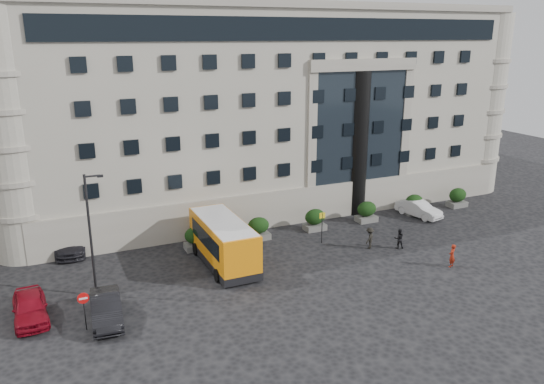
{
  "coord_description": "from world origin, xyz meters",
  "views": [
    {
      "loc": [
        -14.23,
        -29.38,
        15.98
      ],
      "look_at": [
        0.83,
        4.27,
        5.0
      ],
      "focal_mm": 35.0,
      "sensor_mm": 36.0,
      "label": 1
    }
  ],
  "objects": [
    {
      "name": "pedestrian_c",
      "position": [
        8.33,
        2.48,
        0.85
      ],
      "size": [
        1.26,
        1.14,
        1.69
      ],
      "primitive_type": "imported",
      "rotation": [
        0.0,
        0.0,
        3.75
      ],
      "color": "black",
      "rests_on": "ground"
    },
    {
      "name": "pedestrian_b",
      "position": [
        10.42,
        1.58,
        0.79
      ],
      "size": [
        0.93,
        0.84,
        1.57
      ],
      "primitive_type": "imported",
      "rotation": [
        0.0,
        0.0,
        2.75
      ],
      "color": "black",
      "rests_on": "ground"
    },
    {
      "name": "parked_car_d",
      "position": [
        -17.0,
        16.0,
        0.78
      ],
      "size": [
        3.38,
        5.96,
        1.57
      ],
      "primitive_type": "imported",
      "rotation": [
        0.0,
        0.0,
        0.14
      ],
      "color": "black",
      "rests_on": "ground"
    },
    {
      "name": "ground",
      "position": [
        0.0,
        0.0,
        0.0
      ],
      "size": [
        120.0,
        120.0,
        0.0
      ],
      "primitive_type": "plane",
      "color": "black",
      "rests_on": "ground"
    },
    {
      "name": "hedge_f",
      "position": [
        22.0,
        7.8,
        0.93
      ],
      "size": [
        1.8,
        1.26,
        1.84
      ],
      "color": "#60605E",
      "rests_on": "ground"
    },
    {
      "name": "parked_car_a",
      "position": [
        -15.82,
        1.51,
        0.79
      ],
      "size": [
        2.08,
        4.71,
        1.58
      ],
      "primitive_type": "imported",
      "rotation": [
        0.0,
        0.0,
        0.05
      ],
      "color": "maroon",
      "rests_on": "ground"
    },
    {
      "name": "hedge_b",
      "position": [
        1.2,
        7.8,
        0.93
      ],
      "size": [
        1.8,
        1.26,
        1.84
      ],
      "color": "#60605E",
      "rests_on": "ground"
    },
    {
      "name": "bus_stop_sign",
      "position": [
        5.5,
        5.0,
        1.73
      ],
      "size": [
        0.5,
        0.08,
        2.52
      ],
      "color": "#262628",
      "rests_on": "ground"
    },
    {
      "name": "no_entry_sign",
      "position": [
        -13.0,
        -1.04,
        1.65
      ],
      "size": [
        0.64,
        0.16,
        2.32
      ],
      "color": "#262628",
      "rests_on": "ground"
    },
    {
      "name": "pedestrian_a",
      "position": [
        11.74,
        -2.79,
        0.86
      ],
      "size": [
        0.74,
        0.63,
        1.71
      ],
      "primitive_type": "imported",
      "rotation": [
        0.0,
        0.0,
        3.57
      ],
      "color": "maroon",
      "rests_on": "ground"
    },
    {
      "name": "entrance_column",
      "position": [
        12.0,
        10.3,
        6.5
      ],
      "size": [
        1.8,
        1.8,
        13.0
      ],
      "primitive_type": "cylinder",
      "color": "black",
      "rests_on": "ground"
    },
    {
      "name": "minibus",
      "position": [
        -2.97,
        4.31,
        1.83
      ],
      "size": [
        3.03,
        7.97,
        3.32
      ],
      "rotation": [
        0.0,
        0.0,
        0.01
      ],
      "color": "orange",
      "rests_on": "ground"
    },
    {
      "name": "street_lamp",
      "position": [
        -11.94,
        3.0,
        4.37
      ],
      "size": [
        1.16,
        0.18,
        8.0
      ],
      "color": "#262628",
      "rests_on": "ground"
    },
    {
      "name": "parked_car_c",
      "position": [
        -12.89,
        11.39,
        0.78
      ],
      "size": [
        2.71,
        5.57,
        1.56
      ],
      "primitive_type": "imported",
      "rotation": [
        0.0,
        0.0,
        -0.1
      ],
      "color": "black",
      "rests_on": "ground"
    },
    {
      "name": "hedge_d",
      "position": [
        11.6,
        7.8,
        0.93
      ],
      "size": [
        1.8,
        1.26,
        1.84
      ],
      "color": "#60605E",
      "rests_on": "ground"
    },
    {
      "name": "hedge_c",
      "position": [
        6.4,
        7.8,
        0.93
      ],
      "size": [
        1.8,
        1.26,
        1.84
      ],
      "color": "#60605E",
      "rests_on": "ground"
    },
    {
      "name": "civic_building",
      "position": [
        6.0,
        22.0,
        9.0
      ],
      "size": [
        44.0,
        24.0,
        18.0
      ],
      "primitive_type": "cube",
      "color": "#9F9C8C",
      "rests_on": "ground"
    },
    {
      "name": "red_truck",
      "position": [
        -12.04,
        13.22,
        1.51
      ],
      "size": [
        3.03,
        5.69,
        2.95
      ],
      "rotation": [
        0.0,
        0.0,
        0.1
      ],
      "color": "maroon",
      "rests_on": "ground"
    },
    {
      "name": "parked_car_b",
      "position": [
        -11.79,
        -0.44,
        0.78
      ],
      "size": [
        2.0,
        4.87,
        1.57
      ],
      "primitive_type": "imported",
      "rotation": [
        0.0,
        0.0,
        -0.07
      ],
      "color": "black",
      "rests_on": "ground"
    },
    {
      "name": "hedge_a",
      "position": [
        -4.0,
        7.8,
        0.93
      ],
      "size": [
        1.8,
        1.26,
        1.84
      ],
      "color": "#60605E",
      "rests_on": "ground"
    },
    {
      "name": "hedge_e",
      "position": [
        16.8,
        7.8,
        0.93
      ],
      "size": [
        1.8,
        1.26,
        1.84
      ],
      "color": "#60605E",
      "rests_on": "ground"
    },
    {
      "name": "white_taxi",
      "position": [
        16.72,
        7.0,
        0.73
      ],
      "size": [
        2.5,
        4.65,
        1.45
      ],
      "primitive_type": "imported",
      "rotation": [
        0.0,
        0.0,
        0.23
      ],
      "color": "silver",
      "rests_on": "ground"
    }
  ]
}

